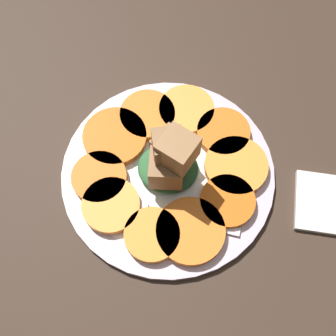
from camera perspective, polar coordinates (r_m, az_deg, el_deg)
name	(u,v)px	position (r cm, az deg, el deg)	size (l,w,h in cm)	color
table_slab	(168,177)	(61.71, 0.00, -1.16)	(120.00, 120.00, 2.00)	#38281E
plate	(168,172)	(60.31, 0.00, -0.61)	(30.36, 30.36, 1.05)	silver
carrot_slice_0	(227,201)	(58.00, 8.04, -4.50)	(7.55, 7.55, 1.27)	#D76215
carrot_slice_1	(236,166)	(60.16, 9.19, 0.27)	(8.97, 8.97, 1.27)	orange
carrot_slice_2	(223,132)	(62.33, 7.50, 4.82)	(7.78, 7.78, 1.27)	orange
carrot_slice_3	(186,110)	(63.78, 2.52, 7.86)	(8.27, 8.27, 1.27)	#F99438
carrot_slice_4	(148,115)	(63.34, -2.79, 7.19)	(8.25, 8.25, 1.27)	orange
carrot_slice_5	(115,137)	(61.93, -7.21, 4.22)	(9.33, 9.33, 1.27)	orange
carrot_slice_6	(99,178)	(59.47, -9.30, -1.28)	(7.74, 7.74, 1.27)	orange
carrot_slice_7	(111,205)	(57.76, -7.73, -5.05)	(7.91, 7.91, 1.27)	#F9963A
carrot_slice_8	(152,235)	(56.11, -2.18, -9.03)	(7.42, 7.42, 1.27)	orange
carrot_slice_9	(190,231)	(56.28, 3.06, -8.52)	(9.21, 9.21, 1.27)	orange
center_pile	(169,160)	(55.70, 0.07, 1.14)	(8.55, 8.44, 10.53)	#2D6033
fork	(165,216)	(57.23, -0.39, -6.53)	(19.49, 3.13, 0.40)	silver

